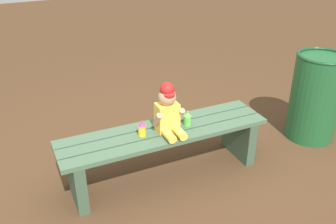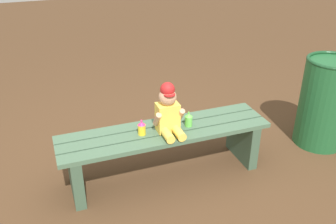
{
  "view_description": "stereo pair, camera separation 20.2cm",
  "coord_description": "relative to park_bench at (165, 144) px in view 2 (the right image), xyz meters",
  "views": [
    {
      "loc": [
        -1.03,
        -2.31,
        1.91
      ],
      "look_at": [
        0.01,
        -0.05,
        0.61
      ],
      "focal_mm": 39.88,
      "sensor_mm": 36.0,
      "label": 1
    },
    {
      "loc": [
        -0.85,
        -2.38,
        1.91
      ],
      "look_at": [
        0.01,
        -0.05,
        0.61
      ],
      "focal_mm": 39.88,
      "sensor_mm": 36.0,
      "label": 2
    }
  ],
  "objects": [
    {
      "name": "sippy_cup_right",
      "position": [
        0.2,
        -0.01,
        0.19
      ],
      "size": [
        0.06,
        0.06,
        0.12
      ],
      "color": "#66CC4C",
      "rests_on": "park_bench"
    },
    {
      "name": "child_figure",
      "position": [
        0.02,
        -0.03,
        0.31
      ],
      "size": [
        0.23,
        0.27,
        0.4
      ],
      "color": "#F2C64C",
      "rests_on": "park_bench"
    },
    {
      "name": "sippy_cup_left",
      "position": [
        -0.19,
        -0.01,
        0.19
      ],
      "size": [
        0.06,
        0.06,
        0.12
      ],
      "color": "yellow",
      "rests_on": "park_bench"
    },
    {
      "name": "ground_plane",
      "position": [
        0.0,
        0.0,
        -0.3
      ],
      "size": [
        16.0,
        16.0,
        0.0
      ],
      "primitive_type": "plane",
      "color": "#4C331E"
    },
    {
      "name": "park_bench",
      "position": [
        0.0,
        0.0,
        0.0
      ],
      "size": [
        1.68,
        0.41,
        0.43
      ],
      "color": "#47664C",
      "rests_on": "ground_plane"
    },
    {
      "name": "trash_bin",
      "position": [
        1.54,
        -0.02,
        0.12
      ],
      "size": [
        0.46,
        0.46,
        0.83
      ],
      "color": "#1E592D",
      "rests_on": "ground_plane"
    }
  ]
}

